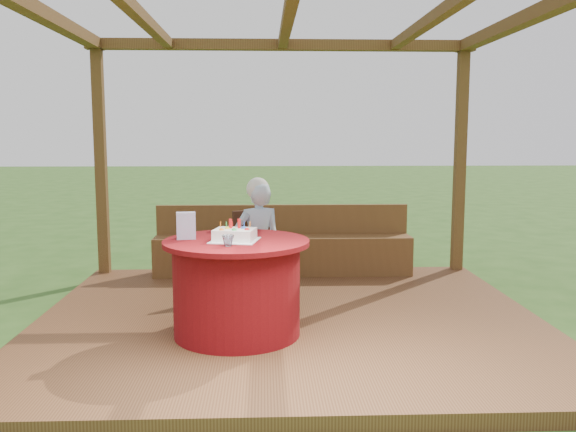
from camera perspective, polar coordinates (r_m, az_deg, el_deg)
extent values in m
plane|color=#2C531B|center=(5.63, 0.10, -10.48)|extent=(60.00, 60.00, 0.00)
cube|color=brown|center=(5.61, 0.10, -9.90)|extent=(4.50, 4.00, 0.12)
cube|color=brown|center=(7.48, -17.11, 4.74)|extent=(0.12, 0.12, 2.60)
cube|color=brown|center=(7.61, 15.79, 4.83)|extent=(0.12, 0.12, 2.60)
cube|color=brown|center=(7.31, -0.53, 15.71)|extent=(4.50, 0.14, 0.12)
cube|color=brown|center=(5.77, -22.61, 17.35)|extent=(0.14, 4.00, 0.12)
cube|color=brown|center=(5.94, 22.14, 17.08)|extent=(0.14, 4.00, 0.12)
cube|color=brown|center=(5.55, -14.13, 18.10)|extent=(0.10, 3.70, 0.10)
cube|color=brown|center=(5.45, 0.11, 18.52)|extent=(0.10, 3.70, 0.10)
cube|color=brown|center=(5.66, 14.07, 17.90)|extent=(0.10, 3.70, 0.10)
cube|color=brown|center=(7.19, -0.47, -3.67)|extent=(3.00, 0.42, 0.45)
cube|color=brown|center=(7.30, -0.51, -0.31)|extent=(3.00, 0.06, 0.35)
cylinder|color=maroon|center=(5.01, -4.81, -6.91)|extent=(1.03, 1.03, 0.75)
cylinder|color=maroon|center=(4.93, -4.86, -2.47)|extent=(1.18, 1.18, 0.04)
cube|color=#381D11|center=(6.23, -2.87, -3.76)|extent=(0.52, 0.52, 0.05)
cylinder|color=#381D11|center=(6.07, -3.76, -6.00)|extent=(0.04, 0.04, 0.40)
cylinder|color=#381D11|center=(6.19, -0.94, -5.74)|extent=(0.04, 0.04, 0.40)
cylinder|color=#381D11|center=(6.37, -4.73, -5.38)|extent=(0.04, 0.04, 0.40)
cylinder|color=#381D11|center=(6.48, -2.02, -5.14)|extent=(0.04, 0.04, 0.40)
cube|color=#381D11|center=(6.36, -3.46, -1.48)|extent=(0.39, 0.18, 0.45)
imported|color=#9AC1E5|center=(5.71, -2.81, -2.81)|extent=(0.49, 0.38, 1.19)
sphere|color=white|center=(5.64, -2.84, 2.56)|extent=(0.21, 0.21, 0.21)
cube|color=white|center=(4.89, -5.00, -2.29)|extent=(0.42, 0.42, 0.01)
cube|color=white|center=(4.88, -5.01, -1.73)|extent=(0.36, 0.31, 0.09)
cylinder|color=red|center=(4.91, -5.41, -0.71)|extent=(0.03, 0.03, 0.08)
cylinder|color=red|center=(4.90, -4.59, -0.71)|extent=(0.03, 0.03, 0.08)
sphere|color=orange|center=(4.82, -6.24, -1.18)|extent=(0.04, 0.04, 0.04)
sphere|color=green|center=(4.80, -5.06, -1.20)|extent=(0.04, 0.04, 0.04)
sphere|color=red|center=(4.82, -3.86, -1.16)|extent=(0.04, 0.04, 0.04)
sphere|color=yellow|center=(4.89, -5.71, -1.04)|extent=(0.04, 0.04, 0.04)
sphere|color=blue|center=(4.90, -4.18, -1.02)|extent=(0.04, 0.04, 0.04)
cube|color=#C07CA9|center=(5.01, -9.52, -0.89)|extent=(0.16, 0.12, 0.22)
imported|color=white|center=(4.64, -5.63, -2.31)|extent=(0.12, 0.12, 0.09)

